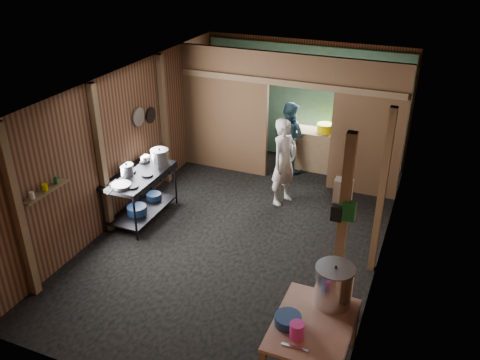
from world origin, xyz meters
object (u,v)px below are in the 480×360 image
at_px(prep_table, 311,346).
at_px(stove_pot_large, 160,158).
at_px(stock_pot, 334,286).
at_px(yellow_tub, 325,128).
at_px(pink_bucket, 297,330).
at_px(cook, 284,162).
at_px(gas_range, 141,196).

height_order(prep_table, stove_pot_large, stove_pot_large).
xyz_separation_m(stock_pot, yellow_tub, (-1.33, 4.99, -0.02)).
xyz_separation_m(stove_pot_large, stock_pot, (3.65, -2.24, -0.05)).
bearing_deg(pink_bucket, cook, 109.84).
bearing_deg(pink_bucket, prep_table, 67.81).
bearing_deg(yellow_tub, cook, -101.50).
bearing_deg(yellow_tub, stove_pot_large, -130.19).
xyz_separation_m(pink_bucket, yellow_tub, (-1.10, 5.69, 0.13)).
bearing_deg(prep_table, cook, 112.72).
bearing_deg(stove_pot_large, cook, 28.35).
distance_m(prep_table, stove_pot_large, 4.48).
bearing_deg(stock_pot, pink_bucket, -108.15).
xyz_separation_m(stove_pot_large, yellow_tub, (2.32, 2.75, -0.07)).
bearing_deg(cook, yellow_tub, 8.72).
distance_m(prep_table, yellow_tub, 5.57).
xyz_separation_m(prep_table, stock_pot, (0.11, 0.42, 0.60)).
relative_size(gas_range, cook, 0.89).
distance_m(stove_pot_large, cook, 2.26).
bearing_deg(yellow_tub, gas_range, -127.98).
height_order(gas_range, stock_pot, stock_pot).
bearing_deg(stove_pot_large, stock_pot, -31.54).
bearing_deg(yellow_tub, stock_pot, -75.03).
bearing_deg(stock_pot, yellow_tub, 104.97).
distance_m(pink_bucket, cook, 4.26).
distance_m(stove_pot_large, stock_pot, 4.29).
xyz_separation_m(gas_range, cook, (2.15, 1.51, 0.39)).
xyz_separation_m(prep_table, stove_pot_large, (-3.54, 2.66, 0.66)).
relative_size(stove_pot_large, yellow_tub, 0.98).
relative_size(prep_table, stove_pot_large, 3.70).
bearing_deg(cook, stove_pot_large, 138.58).
height_order(stove_pot_large, yellow_tub, stove_pot_large).
xyz_separation_m(gas_range, prep_table, (3.71, -2.22, -0.08)).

